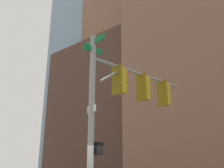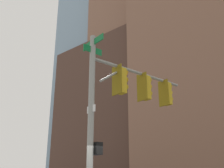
% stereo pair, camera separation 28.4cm
% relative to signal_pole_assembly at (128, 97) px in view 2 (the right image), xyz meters
% --- Properties ---
extents(signal_pole_assembly, '(1.53, 5.11, 6.47)m').
position_rel_signal_pole_assembly_xyz_m(signal_pole_assembly, '(0.00, 0.00, 0.00)').
color(signal_pole_assembly, gray).
rests_on(signal_pole_assembly, ground_plane).
extents(building_brick_nearside, '(26.87, 19.68, 56.47)m').
position_rel_signal_pole_assembly_xyz_m(building_brick_nearside, '(-5.57, 34.26, 23.80)').
color(building_brick_nearside, '#845B47').
rests_on(building_brick_nearside, ground_plane).
extents(building_brick_midblock, '(22.32, 16.20, 28.97)m').
position_rel_signal_pole_assembly_xyz_m(building_brick_midblock, '(-30.85, 35.12, 10.05)').
color(building_brick_midblock, '#4C3328').
rests_on(building_brick_midblock, ground_plane).
extents(building_glass_tower, '(32.95, 23.19, 56.06)m').
position_rel_signal_pole_assembly_xyz_m(building_glass_tower, '(-29.98, 40.94, 23.60)').
color(building_glass_tower, '#7A99B2').
rests_on(building_glass_tower, ground_plane).
extents(building_brick_farside, '(16.91, 15.43, 51.45)m').
position_rel_signal_pole_assembly_xyz_m(building_brick_farside, '(-24.04, 35.47, 21.29)').
color(building_brick_farside, '#845B47').
rests_on(building_brick_farside, ground_plane).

